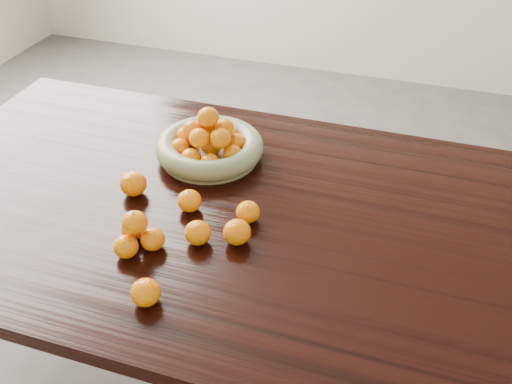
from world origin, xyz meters
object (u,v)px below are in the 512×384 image
(dining_table, at_px, (267,242))
(orange_pyramid, at_px, (137,234))
(fruit_bowl, at_px, (209,145))
(loose_orange_0, at_px, (189,201))

(dining_table, xyz_separation_m, orange_pyramid, (-0.25, -0.20, 0.13))
(dining_table, height_order, orange_pyramid, orange_pyramid)
(fruit_bowl, height_order, loose_orange_0, fruit_bowl)
(fruit_bowl, xyz_separation_m, loose_orange_0, (0.04, -0.24, -0.01))
(fruit_bowl, xyz_separation_m, orange_pyramid, (-0.02, -0.40, -0.00))
(dining_table, height_order, loose_orange_0, loose_orange_0)
(dining_table, relative_size, orange_pyramid, 17.15)
(orange_pyramid, bearing_deg, loose_orange_0, 70.42)
(dining_table, distance_m, orange_pyramid, 0.35)
(dining_table, relative_size, fruit_bowl, 6.61)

